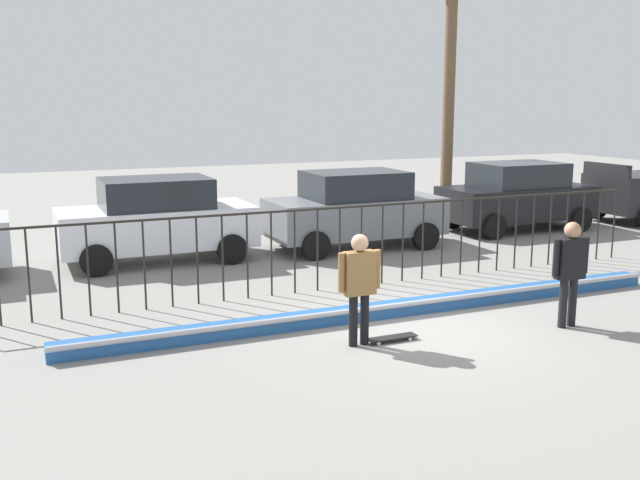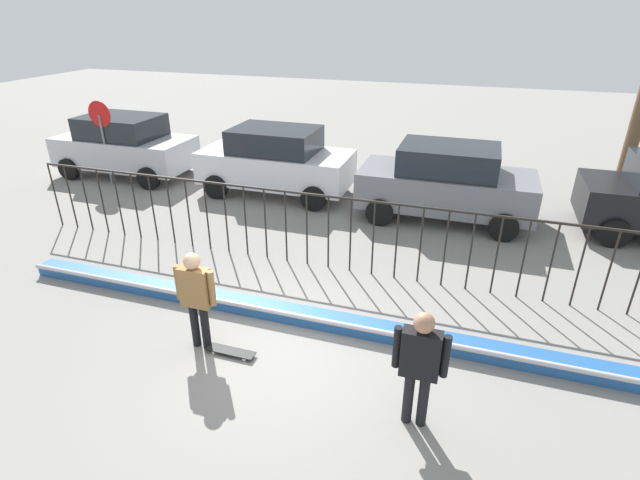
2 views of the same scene
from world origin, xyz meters
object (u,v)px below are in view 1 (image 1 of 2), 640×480
skateboarder (359,279)px  skateboard (392,338)px  parked_car_black (517,196)px  parked_car_gray (355,209)px  camera_operator (570,264)px  parked_car_white (157,219)px

skateboarder → skateboard: (0.54, -0.05, -0.95)m
parked_car_black → parked_car_gray: bearing=-174.9°
skateboard → parked_car_black: size_ratio=0.19×
skateboard → camera_operator: bearing=-20.6°
skateboarder → parked_car_gray: size_ratio=0.39×
skateboard → parked_car_gray: 7.22m
camera_operator → parked_car_black: parked_car_black is taller
skateboard → camera_operator: 3.14m
skateboard → parked_car_white: 7.42m
parked_car_white → parked_car_black: size_ratio=1.00×
parked_car_black → skateboarder: bearing=-140.0°
skateboard → skateboarder: bearing=163.5°
camera_operator → parked_car_black: size_ratio=0.40×
camera_operator → parked_car_gray: parked_car_gray is taller
parked_car_gray → parked_car_black: 5.32m
camera_operator → parked_car_white: size_ratio=0.40×
parked_car_white → parked_car_gray: 4.81m
skateboarder → parked_car_black: 11.03m
camera_operator → parked_car_gray: (-0.31, 7.14, -0.06)m
parked_car_white → parked_car_black: same height
parked_car_gray → parked_car_black: size_ratio=1.00×
skateboarder → parked_car_white: bearing=97.1°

